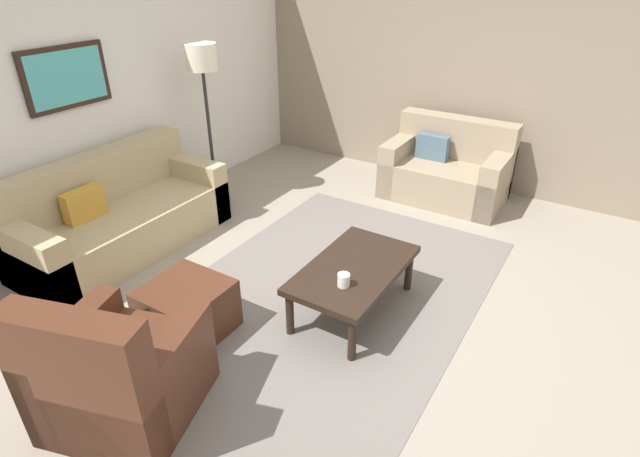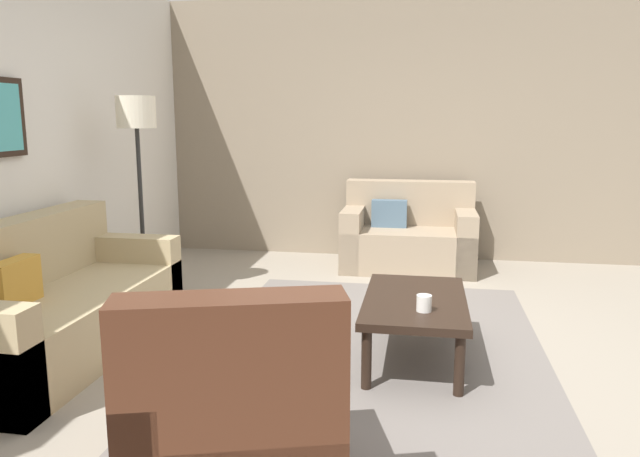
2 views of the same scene
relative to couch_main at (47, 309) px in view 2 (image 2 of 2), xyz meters
name	(u,v)px [view 2 (image 2 of 2)]	position (x,y,z in m)	size (l,w,h in m)	color
ground_plane	(371,357)	(0.28, -2.11, -0.30)	(8.00, 8.00, 0.00)	gray
stone_feature_panel	(397,130)	(3.28, -2.11, 1.10)	(0.12, 5.20, 2.80)	gray
area_rug	(371,357)	(0.28, -2.11, -0.30)	(3.48, 2.26, 0.01)	slate
couch_main	(47,309)	(0.00, 0.00, 0.00)	(1.99, 0.86, 0.88)	tan
couch_loveseat	(408,238)	(2.76, -2.27, 0.00)	(0.81, 1.33, 0.88)	gray
armchair_leather	(234,438)	(-1.36, -1.72, 0.01)	(1.00, 1.00, 0.95)	#4C2819
ottoman	(237,375)	(-0.57, -1.48, -0.10)	(0.56, 0.56, 0.40)	#4C2819
coffee_table	(415,306)	(0.30, -2.39, 0.06)	(1.10, 0.64, 0.41)	black
cup	(424,303)	(0.04, -2.44, 0.16)	(0.09, 0.09, 0.10)	white
lamp_standing	(137,133)	(1.27, -0.07, 1.11)	(0.32, 0.32, 1.71)	black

